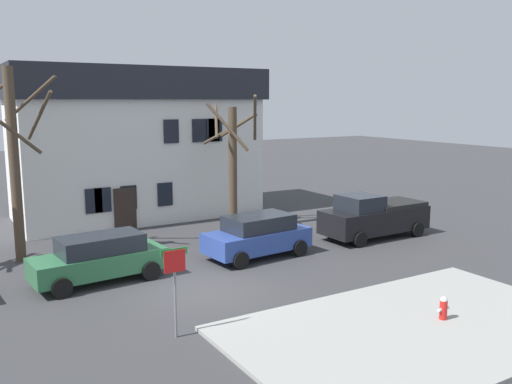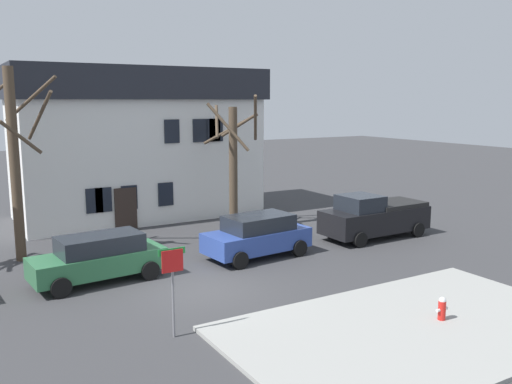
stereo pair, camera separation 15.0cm
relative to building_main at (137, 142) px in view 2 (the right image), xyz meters
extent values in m
plane|color=#38383A|center=(-2.18, -12.96, -4.10)|extent=(120.00, 120.00, 0.00)
cube|color=#999993|center=(1.52, -19.04, -4.04)|extent=(10.67, 6.32, 0.12)
cube|color=white|center=(0.00, 0.00, -0.90)|extent=(12.62, 6.04, 6.40)
cube|color=#23262D|center=(0.00, 0.00, 3.12)|extent=(13.12, 6.54, 1.64)
cube|color=#2D231E|center=(-1.71, -3.07, -3.05)|extent=(1.10, 0.12, 2.10)
cube|color=black|center=(-3.22, -3.06, -2.50)|extent=(0.80, 0.08, 1.20)
cube|color=black|center=(-2.78, -3.06, -2.50)|extent=(0.80, 0.08, 1.20)
cube|color=black|center=(-1.50, -3.06, -2.50)|extent=(0.80, 0.08, 1.20)
cube|color=black|center=(0.41, -3.06, -2.50)|extent=(0.80, 0.08, 1.20)
cube|color=black|center=(0.83, -3.06, 0.70)|extent=(0.80, 0.08, 1.20)
cube|color=black|center=(2.40, -3.06, 0.70)|extent=(0.80, 0.08, 1.20)
cube|color=black|center=(3.16, -3.06, 0.70)|extent=(0.80, 0.08, 1.20)
cube|color=black|center=(3.32, -3.06, 0.70)|extent=(0.80, 0.08, 1.20)
cylinder|color=#4C3D2D|center=(-6.98, -6.12, -0.28)|extent=(0.40, 0.40, 7.65)
cylinder|color=#4C3D2D|center=(-6.11, -5.26, 2.31)|extent=(1.87, 1.89, 1.88)
cylinder|color=#4C3D2D|center=(-6.77, -6.84, 0.87)|extent=(1.56, 0.57, 1.37)
cylinder|color=#4C3D2D|center=(-5.89, -5.83, 1.65)|extent=(0.73, 2.29, 2.01)
cylinder|color=#4C3D2D|center=(2.88, -5.80, -1.08)|extent=(0.42, 0.42, 6.05)
cylinder|color=#4C3D2D|center=(3.49, -5.20, 1.00)|extent=(1.34, 1.36, 1.16)
cylinder|color=#4C3D2D|center=(2.18, -5.46, 1.25)|extent=(0.84, 1.56, 1.56)
cylinder|color=#4C3D2D|center=(3.82, -6.34, 1.40)|extent=(1.28, 2.03, 2.25)
cylinder|color=#4C3D2D|center=(2.23, -6.52, 1.03)|extent=(1.63, 1.49, 2.26)
cylinder|color=#4C3D2D|center=(3.43, -4.55, 0.83)|extent=(2.62, 1.25, 1.60)
cube|color=#2D6B42|center=(-4.98, -10.36, -3.41)|extent=(4.74, 2.12, 0.75)
cube|color=#1E232B|center=(-4.89, -10.35, -2.72)|extent=(2.98, 1.76, 0.62)
cylinder|color=black|center=(-6.46, -11.35, -3.76)|extent=(0.70, 0.28, 0.68)
cylinder|color=black|center=(-6.61, -9.64, -3.76)|extent=(0.70, 0.28, 0.68)
cylinder|color=black|center=(-3.34, -11.08, -3.76)|extent=(0.70, 0.28, 0.68)
cylinder|color=black|center=(-3.49, -9.36, -3.76)|extent=(0.70, 0.28, 0.68)
cube|color=#2D4799|center=(1.43, -10.52, -3.38)|extent=(4.51, 2.29, 0.80)
cube|color=#1E232B|center=(1.52, -10.52, -2.67)|extent=(2.84, 1.91, 0.62)
cylinder|color=black|center=(0.05, -11.60, -3.76)|extent=(0.70, 0.28, 0.68)
cylinder|color=black|center=(-0.13, -9.72, -3.76)|extent=(0.70, 0.28, 0.68)
cylinder|color=black|center=(2.99, -11.33, -3.76)|extent=(0.70, 0.28, 0.68)
cylinder|color=black|center=(2.82, -9.44, -3.76)|extent=(0.70, 0.28, 0.68)
cube|color=black|center=(7.84, -10.53, -3.24)|extent=(5.31, 2.08, 1.07)
cube|color=#1E232B|center=(6.89, -10.54, -2.36)|extent=(1.71, 1.79, 0.70)
cube|color=black|center=(9.00, -10.51, -2.61)|extent=(2.77, 1.97, 0.20)
cylinder|color=black|center=(6.06, -11.56, -3.76)|extent=(0.68, 0.23, 0.68)
cylinder|color=black|center=(6.03, -9.55, -3.76)|extent=(0.68, 0.23, 0.68)
cylinder|color=black|center=(9.65, -11.51, -3.76)|extent=(0.68, 0.23, 0.68)
cylinder|color=black|center=(9.62, -9.50, -3.76)|extent=(0.68, 0.23, 0.68)
cylinder|color=red|center=(2.54, -19.09, -3.70)|extent=(0.22, 0.22, 0.56)
sphere|color=silver|center=(2.54, -19.09, -3.40)|extent=(0.21, 0.21, 0.21)
cylinder|color=silver|center=(2.38, -19.09, -3.67)|extent=(0.10, 0.09, 0.09)
cylinder|color=silver|center=(2.70, -19.09, -3.67)|extent=(0.10, 0.09, 0.09)
cylinder|color=slate|center=(-4.44, -16.03, -2.88)|extent=(0.07, 0.07, 2.44)
cube|color=red|center=(-4.44, -16.05, -1.96)|extent=(0.60, 0.03, 0.60)
cube|color=#1E8C38|center=(-4.44, -16.01, -1.71)|extent=(0.76, 0.02, 0.18)
camera|label=1|loc=(-9.76, -29.15, 2.25)|focal=38.39mm
camera|label=2|loc=(-9.63, -29.23, 2.25)|focal=38.39mm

